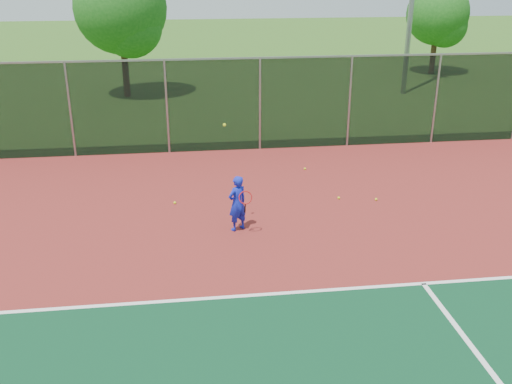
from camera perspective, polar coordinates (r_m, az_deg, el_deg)
court_apron at (r=10.25m, az=8.00°, el=-12.74°), size 30.00×20.00×0.02m
fence_back at (r=18.74m, az=0.40°, el=8.86°), size 30.00×0.06×3.03m
tennis_player at (r=13.07m, az=-1.87°, el=-1.12°), size 0.59×0.67×2.54m
practice_ball_0 at (r=17.20m, az=4.91°, el=2.33°), size 0.07×0.07×0.07m
practice_ball_2 at (r=14.85m, az=-8.12°, el=-1.07°), size 0.07×0.07×0.07m
practice_ball_3 at (r=15.25m, az=11.92°, el=-0.72°), size 0.07×0.07×0.07m
practice_ball_4 at (r=15.17m, az=8.28°, el=-0.58°), size 0.07×0.07×0.07m
tree_back_left at (r=27.08m, az=-13.19°, el=17.12°), size 4.11×4.11×6.03m
tree_back_mid at (r=33.84m, az=17.90°, el=16.34°), size 3.36×3.36×4.93m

